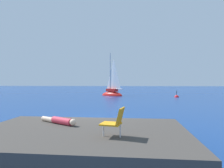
# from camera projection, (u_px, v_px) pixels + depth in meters

# --- Properties ---
(ground_plane) EXTENTS (160.00, 160.00, 0.00)m
(ground_plane) POSITION_uv_depth(u_px,v_px,m) (93.00, 123.00, 9.99)
(ground_plane) COLOR navy
(shore_ledge) EXTENTS (6.60, 4.49, 0.54)m
(shore_ledge) POSITION_uv_depth(u_px,v_px,m) (82.00, 138.00, 6.30)
(shore_ledge) COLOR #423D38
(shore_ledge) RESTS_ON ground
(boulder_seaward) EXTENTS (1.32, 1.28, 0.68)m
(boulder_seaward) POSITION_uv_depth(u_px,v_px,m) (75.00, 131.00, 8.29)
(boulder_seaward) COLOR #423A39
(boulder_seaward) RESTS_ON ground
(boulder_inland) EXTENTS (1.66, 1.65, 0.82)m
(boulder_inland) POSITION_uv_depth(u_px,v_px,m) (104.00, 131.00, 8.41)
(boulder_inland) COLOR #3B3C32
(boulder_inland) RESTS_ON ground
(sailboat_near) EXTENTS (3.59, 2.94, 6.69)m
(sailboat_near) POSITION_uv_depth(u_px,v_px,m) (112.00, 93.00, 28.97)
(sailboat_near) COLOR red
(sailboat_near) RESTS_ON ground
(person_sunbather) EXTENTS (1.55, 1.07, 0.25)m
(person_sunbather) POSITION_uv_depth(u_px,v_px,m) (60.00, 121.00, 7.17)
(person_sunbather) COLOR #DB384C
(person_sunbather) RESTS_ON shore_ledge
(beach_chair) EXTENTS (0.68, 0.59, 0.80)m
(beach_chair) POSITION_uv_depth(u_px,v_px,m) (115.00, 121.00, 5.46)
(beach_chair) COLOR orange
(beach_chair) RESTS_ON shore_ledge
(marker_buoy) EXTENTS (0.56, 0.56, 1.13)m
(marker_buoy) POSITION_uv_depth(u_px,v_px,m) (177.00, 97.00, 26.27)
(marker_buoy) COLOR red
(marker_buoy) RESTS_ON ground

